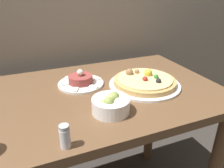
% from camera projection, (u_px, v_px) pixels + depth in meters
% --- Properties ---
extents(dining_table, '(1.04, 0.67, 0.77)m').
position_uv_depth(dining_table, '(100.00, 117.00, 0.98)').
color(dining_table, brown).
rests_on(dining_table, ground_plane).
extents(pizza_plate, '(0.31, 0.31, 0.07)m').
position_uv_depth(pizza_plate, '(144.00, 82.00, 0.96)').
color(pizza_plate, white).
rests_on(pizza_plate, dining_table).
extents(tartare_plate, '(0.20, 0.20, 0.07)m').
position_uv_depth(tartare_plate, '(81.00, 81.00, 0.97)').
color(tartare_plate, white).
rests_on(tartare_plate, dining_table).
extents(small_bowl, '(0.13, 0.13, 0.07)m').
position_uv_depth(small_bowl, '(111.00, 105.00, 0.76)').
color(small_bowl, white).
rests_on(small_bowl, dining_table).
extents(salt_shaker, '(0.03, 0.03, 0.07)m').
position_uv_depth(salt_shaker, '(65.00, 137.00, 0.59)').
color(salt_shaker, silver).
rests_on(salt_shaker, dining_table).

